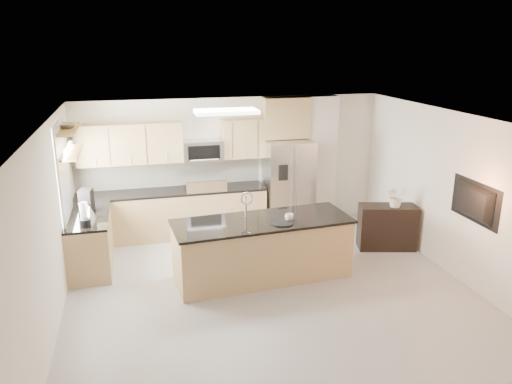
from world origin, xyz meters
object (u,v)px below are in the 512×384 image
object	(u,v)px
television	(470,202)
coffee_maker	(86,201)
refrigerator	(288,185)
microwave	(203,151)
island	(262,249)
blender	(84,216)
credenza	(387,227)
range	(205,210)
cup	(289,217)
bowl	(68,125)
flower_vase	(397,190)
kettle	(90,212)
platter	(282,223)

from	to	relation	value
television	coffee_maker	bearing A→B (deg)	68.03
refrigerator	microwave	bearing A→B (deg)	174.14
island	blender	distance (m)	2.78
microwave	credenza	bearing A→B (deg)	-28.19
range	cup	xyz separation A→B (m)	(0.99, -2.22, 0.55)
bowl	island	bearing A→B (deg)	-22.71
credenza	blender	size ratio (longest dim) A/B	2.63
microwave	flower_vase	size ratio (longest dim) A/B	1.26
kettle	credenza	bearing A→B (deg)	-3.58
bowl	flower_vase	xyz separation A→B (m)	(5.42, -0.69, -1.27)
flower_vase	bowl	bearing A→B (deg)	172.72
refrigerator	television	size ratio (longest dim) A/B	1.65
platter	television	world-z (taller)	television
platter	television	bearing A→B (deg)	-16.59
bowl	cup	bearing A→B (deg)	-21.95
microwave	bowl	bearing A→B (deg)	-155.24
refrigerator	cup	world-z (taller)	refrigerator
microwave	bowl	world-z (taller)	bowl
cup	bowl	world-z (taller)	bowl
refrigerator	credenza	bearing A→B (deg)	-46.13
microwave	cup	xyz separation A→B (m)	(0.99, -2.34, -0.61)
credenza	blender	bearing A→B (deg)	-165.15
kettle	coffee_maker	bearing A→B (deg)	101.28
island	kettle	distance (m)	2.82
coffee_maker	bowl	xyz separation A→B (m)	(-0.16, -0.05, 1.28)
refrigerator	coffee_maker	size ratio (longest dim) A/B	4.73
microwave	kettle	bearing A→B (deg)	-146.62
platter	television	distance (m)	2.80
refrigerator	bowl	distance (m)	4.27
cup	refrigerator	bearing A→B (deg)	72.94
refrigerator	bowl	size ratio (longest dim) A/B	4.86
refrigerator	credenza	world-z (taller)	refrigerator
bowl	refrigerator	bearing A→B (deg)	12.51
platter	flower_vase	size ratio (longest dim) A/B	0.54
microwave	kettle	xyz separation A→B (m)	(-2.02, -1.33, -0.60)
blender	television	world-z (taller)	television
range	microwave	size ratio (longest dim) A/B	1.50
microwave	platter	world-z (taller)	microwave
island	flower_vase	xyz separation A→B (m)	(2.58, 0.50, 0.63)
platter	bowl	size ratio (longest dim) A/B	0.88
island	flower_vase	size ratio (longest dim) A/B	4.73
platter	microwave	bearing A→B (deg)	109.13
blender	refrigerator	bearing A→B (deg)	22.37
credenza	blender	distance (m)	5.21
bowl	microwave	bearing A→B (deg)	24.76
range	platter	size ratio (longest dim) A/B	3.52
credenza	flower_vase	bearing A→B (deg)	-27.63
range	flower_vase	xyz separation A→B (m)	(3.17, -1.61, 0.64)
flower_vase	refrigerator	bearing A→B (deg)	134.09
microwave	flower_vase	distance (m)	3.65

